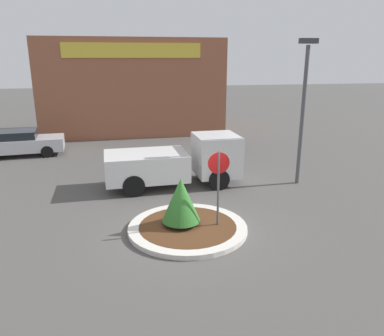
{
  "coord_description": "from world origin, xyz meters",
  "views": [
    {
      "loc": [
        -1.95,
        -10.45,
        5.17
      ],
      "look_at": [
        0.56,
        2.12,
        1.37
      ],
      "focal_mm": 35.0,
      "sensor_mm": 36.0,
      "label": 1
    }
  ],
  "objects_px": {
    "stop_sign": "(218,177)",
    "utility_truck": "(178,161)",
    "parked_sedan_silver": "(20,143)",
    "light_pole": "(304,101)"
  },
  "relations": [
    {
      "from": "stop_sign",
      "to": "utility_truck",
      "type": "relative_size",
      "value": 0.45
    },
    {
      "from": "stop_sign",
      "to": "utility_truck",
      "type": "distance_m",
      "value": 4.5
    },
    {
      "from": "stop_sign",
      "to": "light_pole",
      "type": "relative_size",
      "value": 0.42
    },
    {
      "from": "parked_sedan_silver",
      "to": "utility_truck",
      "type": "bearing_deg",
      "value": -45.48
    },
    {
      "from": "utility_truck",
      "to": "stop_sign",
      "type": "bearing_deg",
      "value": -84.82
    },
    {
      "from": "stop_sign",
      "to": "parked_sedan_silver",
      "type": "bearing_deg",
      "value": 126.67
    },
    {
      "from": "utility_truck",
      "to": "parked_sedan_silver",
      "type": "xyz_separation_m",
      "value": [
        -7.64,
        6.56,
        -0.32
      ]
    },
    {
      "from": "utility_truck",
      "to": "light_pole",
      "type": "distance_m",
      "value": 5.67
    },
    {
      "from": "stop_sign",
      "to": "light_pole",
      "type": "bearing_deg",
      "value": 39.14
    },
    {
      "from": "stop_sign",
      "to": "utility_truck",
      "type": "bearing_deg",
      "value": 96.93
    }
  ]
}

